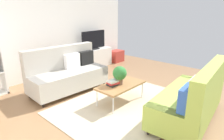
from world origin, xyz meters
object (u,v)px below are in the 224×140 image
at_px(couch_beige, 67,73).
at_px(storage_trunk, 116,56).
at_px(tv_console, 94,58).
at_px(table_book_0, 113,84).
at_px(couch_green, 192,98).
at_px(coffee_table, 121,86).
at_px(vase_0, 79,50).
at_px(tv, 94,40).
at_px(bottle_0, 86,48).
at_px(potted_plant, 120,74).

xyz_separation_m(couch_beige, storage_trunk, (2.94, 0.95, -0.23)).
relative_size(tv_console, table_book_0, 5.83).
distance_m(couch_beige, tv_console, 2.13).
relative_size(couch_green, coffee_table, 1.79).
relative_size(storage_trunk, vase_0, 3.77).
distance_m(tv, vase_0, 0.63).
relative_size(tv, bottle_0, 4.27).
bearing_deg(couch_green, couch_beige, 97.90).
height_order(storage_trunk, bottle_0, bottle_0).
height_order(coffee_table, storage_trunk, storage_trunk).
relative_size(couch_beige, table_book_0, 8.08).
xyz_separation_m(tv_console, storage_trunk, (1.10, -0.10, -0.10)).
height_order(couch_green, table_book_0, couch_green).
bearing_deg(potted_plant, couch_beige, 105.04).
bearing_deg(tv_console, coffee_table, -120.65).
height_order(table_book_0, vase_0, vase_0).
distance_m(storage_trunk, potted_plant, 3.50).
height_order(table_book_0, bottle_0, bottle_0).
bearing_deg(storage_trunk, table_book_0, -139.96).
height_order(couch_beige, tv, tv).
bearing_deg(bottle_0, storage_trunk, -2.32).
height_order(tv_console, vase_0, vase_0).
distance_m(couch_beige, potted_plant, 1.45).
height_order(couch_green, storage_trunk, couch_green).
height_order(tv, table_book_0, tv).
height_order(coffee_table, bottle_0, bottle_0).
relative_size(couch_beige, vase_0, 14.05).
bearing_deg(coffee_table, tv, 59.15).
distance_m(tv_console, storage_trunk, 1.11).
relative_size(couch_beige, potted_plant, 4.80).
distance_m(table_book_0, bottle_0, 2.66).
bearing_deg(tv, table_book_0, -124.34).
bearing_deg(storage_trunk, coffee_table, -137.23).
height_order(couch_beige, vase_0, couch_beige).
bearing_deg(bottle_0, couch_beige, -145.32).
distance_m(couch_green, bottle_0, 3.95).
relative_size(tv, storage_trunk, 1.92).
xyz_separation_m(tv, vase_0, (-0.58, 0.07, -0.24)).
bearing_deg(coffee_table, storage_trunk, 42.77).
height_order(coffee_table, tv_console, tv_console).
bearing_deg(couch_beige, coffee_table, 107.70).
distance_m(couch_beige, coffee_table, 1.47).
bearing_deg(storage_trunk, potted_plant, -137.67).
bearing_deg(potted_plant, coffee_table, -79.46).
distance_m(potted_plant, bottle_0, 2.64).
height_order(couch_beige, table_book_0, couch_beige).
relative_size(tv_console, storage_trunk, 2.69).
bearing_deg(couch_green, vase_0, 76.09).
bearing_deg(tv_console, couch_green, -106.79).
xyz_separation_m(couch_green, tv, (1.18, 3.87, 0.51)).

